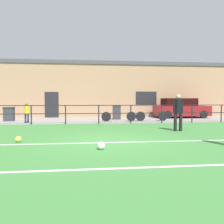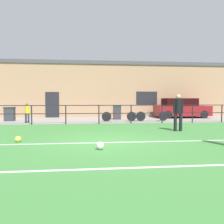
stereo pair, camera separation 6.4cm
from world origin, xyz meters
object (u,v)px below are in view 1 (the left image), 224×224
at_px(soccer_ball_spare, 18,139).
at_px(trash_bin_0, 117,112).
at_px(player_goalkeeper, 178,110).
at_px(soccer_ball_match, 101,146).
at_px(spectator_child, 27,112).
at_px(parked_car_red, 181,108).
at_px(bicycle_parked_1, 152,116).
at_px(trash_bin_1, 9,114).
at_px(bicycle_parked_0, 119,116).

xyz_separation_m(soccer_ball_spare, trash_bin_0, (4.56, 8.37, 0.44)).
relative_size(player_goalkeeper, soccer_ball_match, 7.47).
relative_size(spectator_child, trash_bin_0, 1.18).
height_order(parked_car_red, bicycle_parked_1, parked_car_red).
height_order(soccer_ball_match, trash_bin_0, trash_bin_0).
bearing_deg(spectator_child, soccer_ball_spare, 119.54).
bearing_deg(trash_bin_1, bicycle_parked_1, -5.89).
bearing_deg(bicycle_parked_1, trash_bin_0, 146.57).
distance_m(soccer_ball_spare, bicycle_parked_1, 9.68).
bearing_deg(bicycle_parked_0, trash_bin_1, 172.32).
height_order(spectator_child, bicycle_parked_1, spectator_child).
xyz_separation_m(spectator_child, bicycle_parked_0, (5.88, 0.39, -0.36)).
bearing_deg(trash_bin_1, trash_bin_0, 3.59).
bearing_deg(soccer_ball_match, bicycle_parked_0, 78.35).
bearing_deg(soccer_ball_match, spectator_child, 117.46).
height_order(bicycle_parked_0, trash_bin_0, trash_bin_0).
xyz_separation_m(bicycle_parked_0, bicycle_parked_1, (2.28, 0.00, 0.00)).
distance_m(soccer_ball_match, soccer_ball_spare, 3.14).
distance_m(player_goalkeeper, trash_bin_0, 6.64).
bearing_deg(soccer_ball_spare, bicycle_parked_1, 45.53).
distance_m(spectator_child, bicycle_parked_1, 8.17).
xyz_separation_m(player_goalkeeper, bicycle_parked_0, (-2.13, 4.83, -0.63)).
relative_size(bicycle_parked_0, bicycle_parked_1, 1.06).
bearing_deg(spectator_child, player_goalkeeper, 168.62).
height_order(soccer_ball_match, trash_bin_1, trash_bin_1).
distance_m(bicycle_parked_1, trash_bin_0, 2.66).
relative_size(player_goalkeeper, parked_car_red, 0.41).
bearing_deg(player_goalkeeper, trash_bin_1, 151.41).
height_order(player_goalkeeper, trash_bin_1, player_goalkeeper).
height_order(player_goalkeeper, bicycle_parked_1, player_goalkeeper).
distance_m(bicycle_parked_1, trash_bin_1, 9.72).
distance_m(parked_car_red, trash_bin_0, 5.48).
bearing_deg(spectator_child, parked_car_red, -147.92).
xyz_separation_m(bicycle_parked_1, trash_bin_0, (-2.22, 1.46, 0.19)).
bearing_deg(bicycle_parked_0, soccer_ball_spare, -123.11).
distance_m(bicycle_parked_0, trash_bin_0, 1.48).
xyz_separation_m(soccer_ball_spare, bicycle_parked_0, (4.50, 6.90, 0.25)).
xyz_separation_m(soccer_ball_spare, trash_bin_1, (-2.89, 7.90, 0.39)).
relative_size(soccer_ball_spare, bicycle_parked_1, 0.10).
relative_size(soccer_ball_match, bicycle_parked_1, 0.10).
xyz_separation_m(player_goalkeeper, trash_bin_0, (-2.07, 6.29, -0.44)).
bearing_deg(soccer_ball_match, trash_bin_0, 79.72).
bearing_deg(soccer_ball_match, player_goalkeeper, 42.63).
relative_size(soccer_ball_spare, parked_car_red, 0.05).
relative_size(bicycle_parked_1, trash_bin_0, 2.13).
distance_m(soccer_ball_match, trash_bin_0, 10.01).
bearing_deg(bicycle_parked_1, soccer_ball_match, -115.54).
bearing_deg(bicycle_parked_1, player_goalkeeper, -91.78).
relative_size(trash_bin_0, trash_bin_1, 1.10).
xyz_separation_m(soccer_ball_match, trash_bin_0, (1.78, 9.84, 0.43)).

